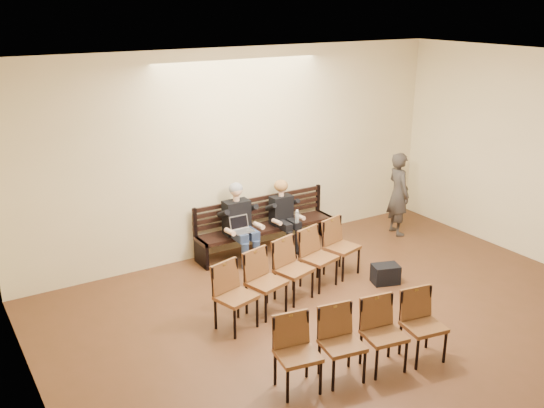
% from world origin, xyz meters
% --- Properties ---
extents(ground, '(10.00, 10.00, 0.00)m').
position_xyz_m(ground, '(0.00, 0.00, 0.00)').
color(ground, '#55311D').
rests_on(ground, ground).
extents(room_walls, '(8.02, 10.01, 3.51)m').
position_xyz_m(room_walls, '(0.00, 0.79, 2.54)').
color(room_walls, '#FAE8B3').
rests_on(room_walls, ground).
extents(bench, '(2.60, 0.90, 0.45)m').
position_xyz_m(bench, '(0.32, 4.65, 0.23)').
color(bench, black).
rests_on(bench, ground).
extents(seated_man, '(0.55, 0.76, 1.32)m').
position_xyz_m(seated_man, '(-0.27, 4.53, 0.66)').
color(seated_man, black).
rests_on(seated_man, ground).
extents(seated_woman, '(0.48, 0.67, 1.12)m').
position_xyz_m(seated_woman, '(0.62, 4.53, 0.56)').
color(seated_woman, black).
rests_on(seated_woman, ground).
extents(laptop, '(0.37, 0.30, 0.25)m').
position_xyz_m(laptop, '(-0.32, 4.32, 0.57)').
color(laptop, '#B9B8BD').
rests_on(laptop, bench).
extents(water_bottle, '(0.09, 0.09, 0.24)m').
position_xyz_m(water_bottle, '(0.70, 4.24, 0.57)').
color(water_bottle, silver).
rests_on(water_bottle, bench).
extents(bag, '(0.48, 0.39, 0.30)m').
position_xyz_m(bag, '(1.23, 2.54, 0.15)').
color(bag, black).
rests_on(bag, ground).
extents(passerby, '(0.57, 0.74, 1.81)m').
position_xyz_m(passerby, '(2.84, 4.05, 0.90)').
color(passerby, '#35302B').
rests_on(passerby, ground).
extents(chair_row_front, '(2.85, 1.22, 0.92)m').
position_xyz_m(chair_row_front, '(-0.28, 2.86, 0.46)').
color(chair_row_front, brown).
rests_on(chair_row_front, ground).
extents(chair_row_back, '(2.20, 0.83, 0.88)m').
position_xyz_m(chair_row_back, '(-0.64, 0.85, 0.44)').
color(chair_row_back, brown).
rests_on(chair_row_back, ground).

